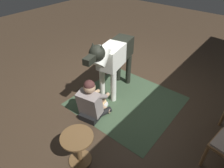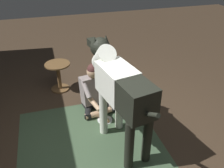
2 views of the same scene
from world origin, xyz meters
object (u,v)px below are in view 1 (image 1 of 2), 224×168
object	(u,v)px
person_sitting_on_floor	(91,102)
hot_dog_on_plate	(102,103)
large_dog	(113,57)
round_side_table	(78,147)

from	to	relation	value
person_sitting_on_floor	hot_dog_on_plate	bearing A→B (deg)	-169.16
person_sitting_on_floor	large_dog	xyz separation A→B (m)	(-0.80, -0.15, 0.53)
large_dog	round_side_table	size ratio (longest dim) A/B	3.10
person_sitting_on_floor	hot_dog_on_plate	xyz separation A→B (m)	(-0.36, -0.07, -0.31)
large_dog	round_side_table	bearing A→B (deg)	22.61
large_dog	round_side_table	xyz separation A→B (m)	(1.58, 0.66, -0.54)
person_sitting_on_floor	round_side_table	world-z (taller)	person_sitting_on_floor
hot_dog_on_plate	round_side_table	world-z (taller)	round_side_table
person_sitting_on_floor	hot_dog_on_plate	distance (m)	0.48
person_sitting_on_floor	hot_dog_on_plate	world-z (taller)	person_sitting_on_floor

